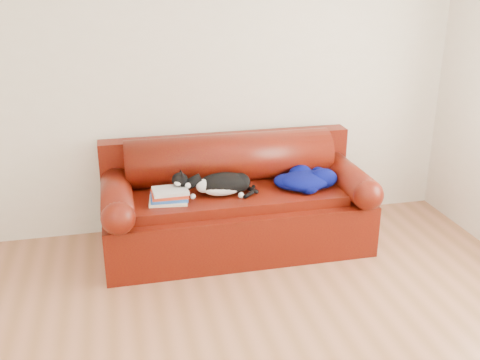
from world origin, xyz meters
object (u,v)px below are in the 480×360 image
at_px(cat, 223,184).
at_px(blanket, 305,179).
at_px(sofa_base, 236,219).
at_px(book_stack, 169,196).

height_order(cat, blanket, cat).
relative_size(sofa_base, cat, 3.55).
bearing_deg(blanket, cat, -179.49).
bearing_deg(cat, blanket, 2.18).
bearing_deg(book_stack, cat, 6.71).
xyz_separation_m(sofa_base, book_stack, (-0.54, -0.13, 0.31)).
height_order(sofa_base, blanket, blanket).
distance_m(sofa_base, book_stack, 0.64).
height_order(sofa_base, book_stack, book_stack).
height_order(book_stack, cat, cat).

